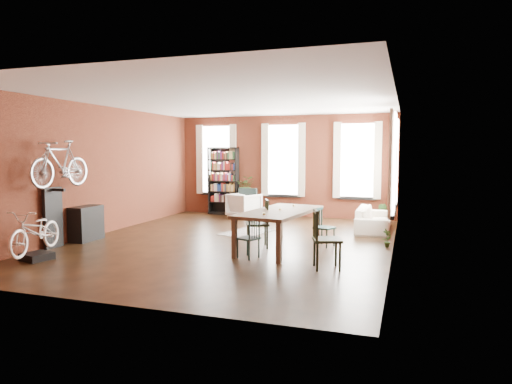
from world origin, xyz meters
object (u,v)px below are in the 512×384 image
at_px(dining_chair_a, 248,238).
at_px(bookshelf, 223,181).
at_px(cream_sofa, 374,215).
at_px(plant_stand, 247,206).
at_px(bicycle_floor, 35,211).
at_px(dining_chair_c, 327,239).
at_px(bike_trainer, 37,256).
at_px(dining_table, 280,230).
at_px(console_table, 86,223).
at_px(white_armchair, 244,204).
at_px(dining_chair_d, 324,228).
at_px(dining_chair_b, 257,224).

relative_size(dining_chair_a, bookshelf, 0.35).
bearing_deg(cream_sofa, dining_chair_a, 152.38).
bearing_deg(dining_chair_a, plant_stand, -138.95).
xyz_separation_m(cream_sofa, bicycle_floor, (-5.85, -5.39, 0.52)).
height_order(dining_chair_a, dining_chair_c, dining_chair_c).
bearing_deg(bike_trainer, bicycle_floor, 131.04).
height_order(dining_table, console_table, dining_table).
bearing_deg(cream_sofa, bicycle_floor, 132.62).
height_order(bookshelf, plant_stand, bookshelf).
height_order(dining_table, white_armchair, white_armchair).
distance_m(dining_chair_c, bike_trainer, 5.47).
distance_m(console_table, plant_stand, 5.60).
distance_m(dining_chair_a, dining_chair_d, 1.97).
bearing_deg(bookshelf, bicycle_floor, -97.26).
bearing_deg(bike_trainer, dining_chair_c, 11.69).
xyz_separation_m(plant_stand, bicycle_floor, (-1.71, -7.09, 0.62)).
bearing_deg(dining_chair_a, dining_chair_d, 163.65).
bearing_deg(console_table, dining_chair_a, -6.58).
distance_m(cream_sofa, plant_stand, 4.48).
relative_size(dining_chair_b, dining_chair_c, 0.99).
xyz_separation_m(bookshelf, plant_stand, (0.81, 0.00, -0.79)).
distance_m(dining_chair_b, dining_chair_d, 1.46).
bearing_deg(dining_chair_a, dining_chair_b, -150.66).
height_order(dining_chair_a, console_table, console_table).
distance_m(dining_chair_d, white_armchair, 4.68).
height_order(bike_trainer, bicycle_floor, bicycle_floor).
distance_m(console_table, bicycle_floor, 2.00).
bearing_deg(console_table, bookshelf, 76.17).
relative_size(bookshelf, cream_sofa, 1.06).
xyz_separation_m(console_table, plant_stand, (2.09, 5.20, -0.09)).
distance_m(dining_chair_a, bicycle_floor, 4.06).
distance_m(dining_table, bike_trainer, 4.77).
xyz_separation_m(dining_chair_d, console_table, (-5.35, -1.09, -0.01)).
xyz_separation_m(dining_table, bicycle_floor, (-4.14, -2.35, 0.52)).
bearing_deg(dining_chair_b, bike_trainer, -80.04).
xyz_separation_m(dining_chair_b, plant_stand, (-1.91, 4.68, -0.20)).
height_order(plant_stand, bicycle_floor, bicycle_floor).
relative_size(dining_table, dining_chair_d, 2.96).
bearing_deg(plant_stand, dining_table, -62.82).
xyz_separation_m(console_table, bicycle_floor, (0.38, -1.89, 0.53)).
bearing_deg(dining_chair_b, dining_chair_a, -15.64).
bearing_deg(console_table, cream_sofa, 29.33).
bearing_deg(console_table, dining_chair_b, 7.41).
distance_m(dining_chair_a, cream_sofa, 4.49).
bearing_deg(dining_chair_c, plant_stand, 12.55).
bearing_deg(dining_chair_c, console_table, 63.40).
bearing_deg(cream_sofa, white_armchair, 74.88).
relative_size(white_armchair, console_table, 1.06).
xyz_separation_m(dining_chair_c, cream_sofa, (0.50, 4.30, -0.11)).
distance_m(bike_trainer, bicycle_floor, 0.86).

